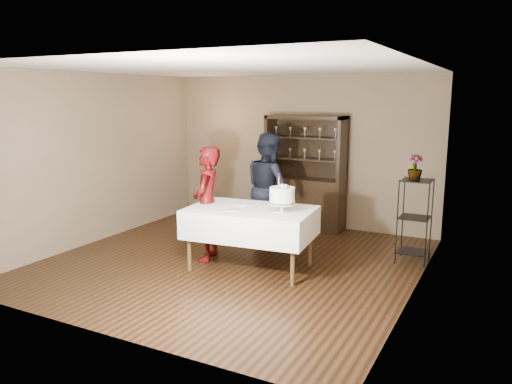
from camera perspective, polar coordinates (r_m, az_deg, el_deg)
floor at (r=7.21m, az=-2.72°, el=-7.97°), size 5.00×5.00×0.00m
ceiling at (r=6.83m, az=-2.93°, el=14.00°), size 5.00×5.00×0.00m
back_wall at (r=9.12m, az=5.13°, el=4.70°), size 5.00×0.02×2.70m
wall_left at (r=8.42m, az=-17.72°, el=3.71°), size 0.02×5.00×2.70m
wall_right at (r=6.04m, az=18.13°, el=1.02°), size 0.02×5.00×2.70m
china_hutch at (r=8.92m, az=5.64°, el=0.09°), size 1.40×0.48×2.00m
plant_etagere at (r=7.38m, az=17.68°, el=-2.77°), size 0.42×0.42×1.20m
cake_table at (r=6.77m, az=-0.62°, el=-3.51°), size 1.78×1.20×0.84m
woman at (r=7.14m, az=-5.60°, el=-1.35°), size 0.56×0.69×1.64m
man at (r=7.94m, az=1.52°, el=0.45°), size 1.09×1.08×1.78m
cake at (r=6.50m, az=3.01°, el=-0.51°), size 0.37×0.37×0.51m
plate_near at (r=6.61m, az=-2.65°, el=-2.05°), size 0.22×0.22×0.01m
plate_far at (r=6.94m, az=-1.49°, el=-1.40°), size 0.25×0.25×0.01m
potted_plant at (r=7.24m, az=17.73°, el=2.72°), size 0.24×0.24×0.35m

